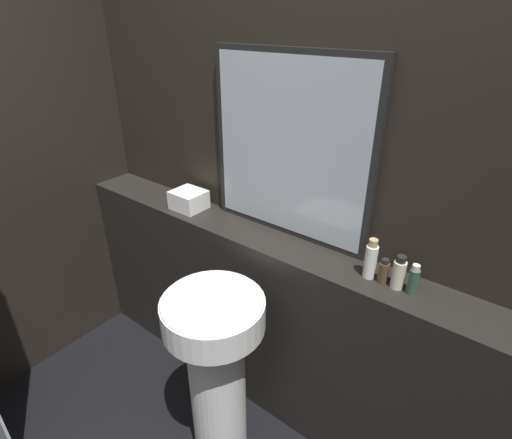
{
  "coord_description": "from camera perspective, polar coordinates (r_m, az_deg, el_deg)",
  "views": [
    {
      "loc": [
        0.91,
        0.08,
        1.92
      ],
      "look_at": [
        -0.0,
        1.25,
        1.15
      ],
      "focal_mm": 28.0,
      "sensor_mm": 36.0,
      "label": 1
    }
  ],
  "objects": [
    {
      "name": "conditioner_bottle",
      "position": [
        1.6,
        17.75,
        -7.08
      ],
      "size": [
        0.04,
        0.04,
        0.1
      ],
      "color": "#4C3823",
      "rests_on": "vanity_counter"
    },
    {
      "name": "mirror",
      "position": [
        1.73,
        4.74,
        9.97
      ],
      "size": [
        0.79,
        0.03,
        0.81
      ],
      "color": "black",
      "rests_on": "vanity_counter"
    },
    {
      "name": "body_wash_bottle",
      "position": [
        1.57,
        21.56,
        -8.06
      ],
      "size": [
        0.04,
        0.04,
        0.12
      ],
      "color": "#2D4C3D",
      "rests_on": "vanity_counter"
    },
    {
      "name": "vanity_counter",
      "position": [
        2.12,
        2.06,
        -14.57
      ],
      "size": [
        2.46,
        0.24,
        0.99
      ],
      "color": "black",
      "rests_on": "ground_plane"
    },
    {
      "name": "lotion_bottle",
      "position": [
        1.58,
        19.71,
        -7.23
      ],
      "size": [
        0.05,
        0.05,
        0.14
      ],
      "color": "beige",
      "rests_on": "vanity_counter"
    },
    {
      "name": "pedestal_sink",
      "position": [
        1.86,
        -5.68,
        -19.89
      ],
      "size": [
        0.43,
        0.43,
        0.91
      ],
      "color": "white",
      "rests_on": "ground_plane"
    },
    {
      "name": "shampoo_bottle",
      "position": [
        1.6,
        16.07,
        -5.56
      ],
      "size": [
        0.05,
        0.05,
        0.17
      ],
      "color": "white",
      "rests_on": "vanity_counter"
    },
    {
      "name": "towel_stack",
      "position": [
        2.12,
        -9.58,
        2.81
      ],
      "size": [
        0.17,
        0.15,
        0.1
      ],
      "color": "white",
      "rests_on": "vanity_counter"
    },
    {
      "name": "wall_back",
      "position": [
        1.82,
        5.24,
        5.96
      ],
      "size": [
        8.0,
        0.06,
        2.5
      ],
      "color": "black",
      "rests_on": "ground_plane"
    }
  ]
}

